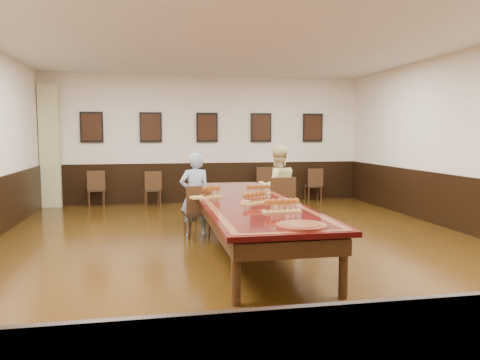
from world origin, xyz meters
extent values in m
cube|color=black|center=(0.00, 0.00, -0.01)|extent=(8.00, 10.00, 0.02)
cube|color=white|center=(0.00, 0.00, 3.21)|extent=(8.00, 10.00, 0.02)
cube|color=#F1E0CA|center=(0.00, 5.01, 1.60)|extent=(8.00, 0.02, 3.20)
cube|color=#F1E0CA|center=(0.00, -5.01, 1.60)|extent=(8.00, 0.02, 3.20)
imported|color=#477BB3|center=(-0.68, 1.00, 0.71)|extent=(0.56, 0.41, 1.43)
imported|color=#ECE293|center=(0.84, 1.28, 0.77)|extent=(0.80, 0.64, 1.53)
cube|color=#F752AC|center=(0.60, -0.08, 0.76)|extent=(0.09, 0.15, 0.01)
cube|color=#BEB982|center=(-3.75, 4.82, 1.45)|extent=(0.45, 0.18, 2.90)
cube|color=black|center=(0.00, 4.98, 0.50)|extent=(7.98, 0.04, 1.00)
cube|color=black|center=(3.98, 0.00, 0.50)|extent=(0.04, 9.98, 1.00)
cube|color=black|center=(0.00, 0.00, 0.72)|extent=(1.40, 5.00, 0.06)
cube|color=brown|center=(0.00, 0.00, 0.75)|extent=(1.28, 4.88, 0.00)
cube|color=black|center=(0.00, 0.00, 0.75)|extent=(1.10, 4.70, 0.00)
cube|color=black|center=(0.00, 0.00, 0.57)|extent=(1.25, 4.85, 0.18)
cylinder|color=black|center=(-0.58, -2.32, 0.34)|extent=(0.10, 0.10, 0.69)
cylinder|color=black|center=(0.58, -2.32, 0.34)|extent=(0.10, 0.10, 0.69)
cylinder|color=black|center=(-0.58, 2.32, 0.34)|extent=(0.10, 0.10, 0.69)
cylinder|color=black|center=(0.58, 2.32, 0.34)|extent=(0.10, 0.10, 0.69)
cube|color=black|center=(-2.80, 4.94, 1.90)|extent=(0.54, 0.03, 0.74)
cube|color=black|center=(-2.80, 4.92, 1.90)|extent=(0.46, 0.01, 0.64)
cube|color=black|center=(-1.40, 4.94, 1.90)|extent=(0.54, 0.03, 0.74)
cube|color=black|center=(-1.40, 4.92, 1.90)|extent=(0.46, 0.01, 0.64)
cube|color=black|center=(0.00, 4.94, 1.90)|extent=(0.54, 0.03, 0.74)
cube|color=black|center=(0.00, 4.92, 1.90)|extent=(0.46, 0.01, 0.64)
cube|color=black|center=(1.40, 4.94, 1.90)|extent=(0.54, 0.03, 0.74)
cube|color=black|center=(1.40, 4.92, 1.90)|extent=(0.46, 0.01, 0.64)
cube|color=black|center=(2.80, 4.94, 1.90)|extent=(0.54, 0.03, 0.74)
cube|color=black|center=(2.80, 4.92, 1.90)|extent=(0.46, 0.01, 0.64)
cube|color=#A88D46|center=(-0.57, 0.31, 0.77)|extent=(0.52, 0.29, 0.03)
cube|color=#A88D46|center=(0.32, 0.63, 0.76)|extent=(0.42, 0.16, 0.03)
cube|color=#A88D46|center=(0.04, -0.42, 0.77)|extent=(0.48, 0.38, 0.03)
cube|color=#A88D46|center=(0.21, -1.21, 0.77)|extent=(0.50, 0.18, 0.03)
cylinder|color=red|center=(-0.06, -0.32, 0.76)|extent=(0.21, 0.21, 0.02)
cylinder|color=silver|center=(-0.06, -0.32, 0.77)|extent=(0.12, 0.12, 0.01)
cylinder|color=#5C1F12|center=(0.16, -2.17, 0.77)|extent=(0.61, 0.61, 0.04)
cylinder|color=brown|center=(0.16, -2.17, 0.79)|extent=(0.49, 0.49, 0.01)
camera|label=1|loc=(-1.40, -6.87, 1.75)|focal=35.00mm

